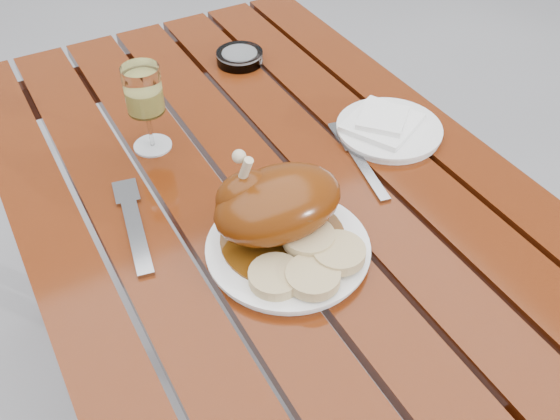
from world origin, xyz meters
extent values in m
plane|color=slate|center=(0.00, 0.00, 0.00)|extent=(60.00, 60.00, 0.00)
cube|color=maroon|center=(0.00, 0.00, 0.38)|extent=(0.80, 1.20, 0.75)
cylinder|color=white|center=(-0.05, -0.19, 0.76)|extent=(0.28, 0.28, 0.02)
cylinder|color=#572D0A|center=(-0.05, -0.18, 0.77)|extent=(0.19, 0.19, 0.00)
ellipsoid|color=#702F08|center=(-0.04, -0.16, 0.82)|extent=(0.20, 0.13, 0.10)
ellipsoid|color=#702F08|center=(-0.08, -0.13, 0.83)|extent=(0.09, 0.06, 0.08)
cylinder|color=#C6B28C|center=(-0.09, -0.13, 0.86)|extent=(0.03, 0.05, 0.11)
cylinder|color=tan|center=(-0.10, -0.25, 0.77)|extent=(0.08, 0.08, 0.02)
cylinder|color=tan|center=(-0.05, -0.27, 0.78)|extent=(0.08, 0.08, 0.02)
cylinder|color=tan|center=(0.00, -0.26, 0.78)|extent=(0.08, 0.08, 0.02)
cylinder|color=tan|center=(-0.02, -0.21, 0.79)|extent=(0.08, 0.08, 0.02)
cylinder|color=#C8C25B|center=(-0.13, 0.15, 0.83)|extent=(0.07, 0.07, 0.16)
cylinder|color=white|center=(0.27, -0.02, 0.76)|extent=(0.24, 0.24, 0.02)
cube|color=white|center=(0.26, -0.01, 0.77)|extent=(0.16, 0.16, 0.01)
cylinder|color=#B2B7BC|center=(0.14, 0.34, 0.76)|extent=(0.11, 0.11, 0.03)
cube|color=gray|center=(-0.23, -0.04, 0.75)|extent=(0.06, 0.20, 0.01)
cube|color=gray|center=(0.17, -0.08, 0.75)|extent=(0.06, 0.19, 0.01)
camera|label=1|loc=(-0.37, -0.75, 1.43)|focal=40.00mm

